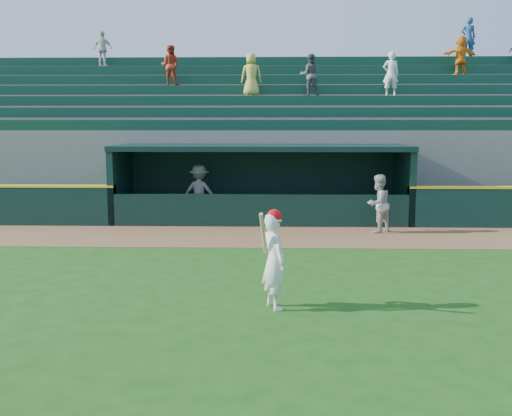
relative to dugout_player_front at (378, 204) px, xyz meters
The scene contains 7 objects.
ground 6.65m from the dugout_player_front, 121.28° to the right, with size 120.00×120.00×0.00m, color #1C4D13.
warning_track 3.60m from the dugout_player_front, 167.90° to the right, with size 40.00×3.00×0.01m, color brown.
dugout_player_front is the anchor object (origin of this frame).
dugout_player_inside 5.92m from the dugout_player_front, 157.64° to the left, with size 1.16×0.67×1.80m, color #A1A19C.
dugout 4.19m from the dugout_player_front, 145.29° to the left, with size 9.40×2.80×2.46m.
stands 7.88m from the dugout_player_front, 115.95° to the left, with size 34.50×6.25×7.61m.
batter_at_plate 7.60m from the dugout_player_front, 113.52° to the right, with size 0.62×0.84×1.73m.
Camera 1 is at (0.35, -10.78, 3.12)m, focal length 40.00 mm.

